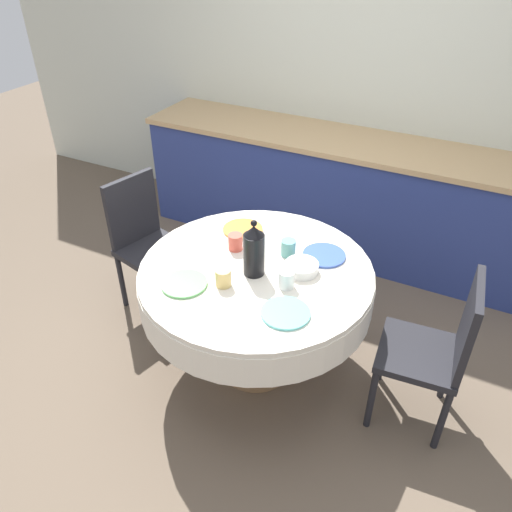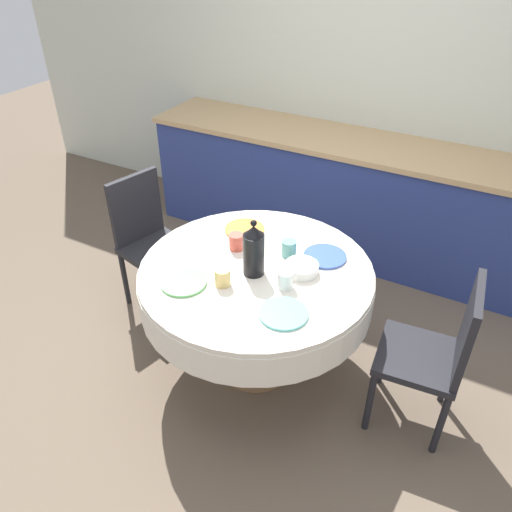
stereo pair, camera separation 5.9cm
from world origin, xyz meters
TOP-DOWN VIEW (x-y plane):
  - ground_plane at (0.00, 0.00)m, footprint 12.00×12.00m
  - wall_back at (0.00, 1.86)m, footprint 7.00×0.05m
  - kitchen_counter at (0.00, 1.52)m, footprint 3.24×0.64m
  - dining_table at (0.00, 0.00)m, footprint 1.26×1.26m
  - chair_left at (0.97, 0.08)m, footprint 0.43×0.43m
  - chair_right at (-0.94, 0.24)m, footprint 0.49×0.49m
  - plate_near_left at (-0.26, -0.29)m, footprint 0.24×0.24m
  - cup_near_left at (-0.08, -0.20)m, footprint 0.08×0.08m
  - plate_near_right at (0.29, -0.26)m, footprint 0.24×0.24m
  - cup_near_right at (0.21, -0.07)m, footprint 0.08×0.08m
  - plate_far_left at (-0.24, 0.31)m, footprint 0.24×0.24m
  - cup_far_left at (-0.19, 0.11)m, footprint 0.08×0.08m
  - plate_far_right at (0.28, 0.27)m, footprint 0.24×0.24m
  - cup_far_right at (0.10, 0.19)m, footprint 0.08×0.08m
  - coffee_carafe at (0.01, -0.04)m, footprint 0.11×0.11m
  - fruit_bowl at (0.23, 0.08)m, footprint 0.18×0.18m

SIDE VIEW (x-z plane):
  - ground_plane at x=0.00m, z-range 0.00..0.00m
  - kitchen_counter at x=0.00m, z-range 0.00..0.92m
  - chair_left at x=0.97m, z-range 0.05..0.98m
  - chair_right at x=-0.94m, z-range 0.05..0.98m
  - dining_table at x=0.00m, z-range 0.24..0.98m
  - plate_near_left at x=-0.26m, z-range 0.74..0.75m
  - plate_near_right at x=0.29m, z-range 0.74..0.75m
  - plate_far_left at x=-0.24m, z-range 0.74..0.75m
  - plate_far_right at x=0.28m, z-range 0.74..0.75m
  - fruit_bowl at x=0.23m, z-range 0.74..0.79m
  - cup_near_left at x=-0.08m, z-range 0.74..0.83m
  - cup_near_right at x=0.21m, z-range 0.74..0.83m
  - cup_far_left at x=-0.19m, z-range 0.74..0.83m
  - cup_far_right at x=0.10m, z-range 0.74..0.83m
  - coffee_carafe at x=0.01m, z-range 0.72..1.04m
  - wall_back at x=0.00m, z-range 0.00..2.60m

